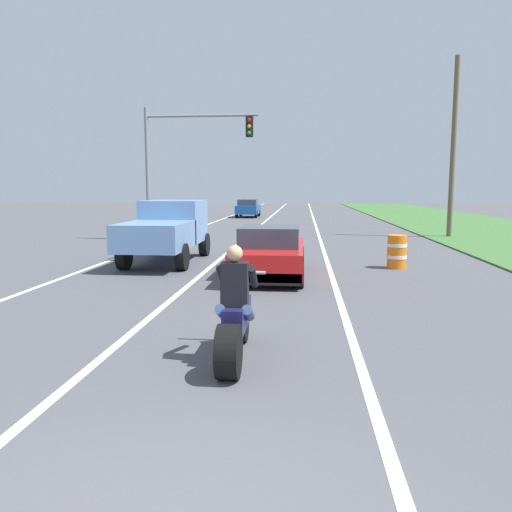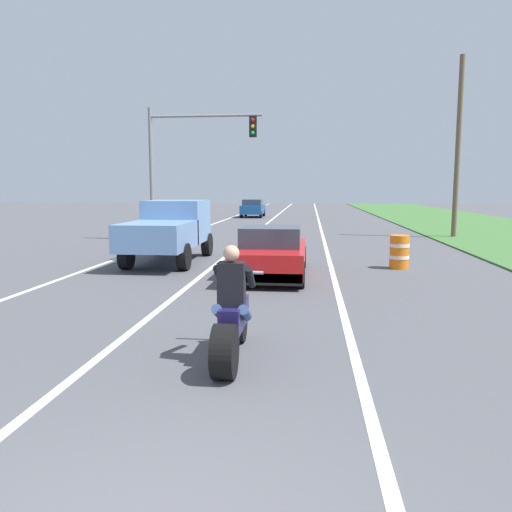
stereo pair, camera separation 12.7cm
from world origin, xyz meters
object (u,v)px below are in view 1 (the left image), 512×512
(pickup_truck_left_lane_light_blue, at_px, (167,228))
(traffic_light_mast_near, at_px, (182,152))
(motorcycle_with_rider, at_px, (235,320))
(construction_barrel_nearest, at_px, (397,252))
(sports_car_red, at_px, (270,253))
(distant_car_far_ahead, at_px, (248,208))

(pickup_truck_left_lane_light_blue, relative_size, traffic_light_mast_near, 0.80)
(traffic_light_mast_near, bearing_deg, motorcycle_with_rider, -74.14)
(pickup_truck_left_lane_light_blue, distance_m, construction_barrel_nearest, 7.22)
(pickup_truck_left_lane_light_blue, bearing_deg, traffic_light_mast_near, 99.24)
(traffic_light_mast_near, relative_size, construction_barrel_nearest, 6.00)
(sports_car_red, relative_size, pickup_truck_left_lane_light_blue, 0.90)
(motorcycle_with_rider, height_order, sports_car_red, motorcycle_with_rider)
(motorcycle_with_rider, height_order, construction_barrel_nearest, motorcycle_with_rider)
(distant_car_far_ahead, bearing_deg, motorcycle_with_rider, -84.00)
(pickup_truck_left_lane_light_blue, relative_size, distant_car_far_ahead, 1.20)
(construction_barrel_nearest, bearing_deg, motorcycle_with_rider, -113.11)
(distant_car_far_ahead, bearing_deg, pickup_truck_left_lane_light_blue, -89.36)
(traffic_light_mast_near, bearing_deg, distant_car_far_ahead, 87.62)
(sports_car_red, bearing_deg, traffic_light_mast_near, 116.45)
(pickup_truck_left_lane_light_blue, height_order, construction_barrel_nearest, pickup_truck_left_lane_light_blue)
(motorcycle_with_rider, height_order, pickup_truck_left_lane_light_blue, pickup_truck_left_lane_light_blue)
(sports_car_red, distance_m, pickup_truck_left_lane_light_blue, 4.24)
(distant_car_far_ahead, bearing_deg, traffic_light_mast_near, -92.38)
(construction_barrel_nearest, distance_m, distant_car_far_ahead, 28.24)
(motorcycle_with_rider, relative_size, traffic_light_mast_near, 0.37)
(motorcycle_with_rider, bearing_deg, pickup_truck_left_lane_light_blue, 110.52)
(traffic_light_mast_near, bearing_deg, construction_barrel_nearest, -42.07)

